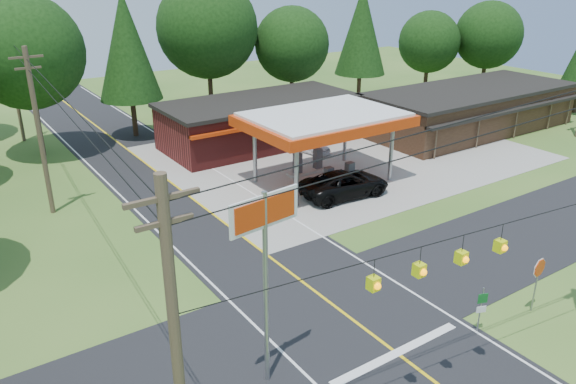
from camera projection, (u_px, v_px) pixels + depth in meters
ground at (339, 310)px, 24.82m from camera, size 120.00×120.00×0.00m
main_highway at (339, 310)px, 24.82m from camera, size 8.00×120.00×0.02m
cross_road at (339, 310)px, 24.81m from camera, size 70.00×7.00×0.02m
lane_center_yellow at (339, 309)px, 24.81m from camera, size 0.15×110.00×0.00m
gas_canopy at (324, 122)px, 37.81m from camera, size 10.60×7.40×4.88m
convenience_store at (260, 121)px, 46.87m from camera, size 16.40×7.55×3.80m
strip_building at (470, 109)px, 50.83m from camera, size 20.40×8.75×3.80m
utility_pole_near_left at (177, 352)px, 14.09m from camera, size 1.80×0.30×10.00m
utility_pole_far_left at (39, 131)px, 32.48m from camera, size 1.80×0.30×10.00m
utility_pole_north at (14, 86)px, 46.45m from camera, size 0.30×0.30×9.50m
overhead_beacons at (443, 243)px, 17.34m from camera, size 17.04×2.04×1.03m
treeline_backdrop at (144, 62)px, 40.78m from camera, size 70.27×51.59×13.30m
suv_car at (345, 184)px, 36.56m from camera, size 6.53×6.53×1.67m
sedan_car at (311, 146)px, 45.01m from camera, size 4.07×4.07×1.18m
big_stop_sign at (265, 243)px, 18.54m from camera, size 2.78×0.45×7.51m
octagonal_stop_sign at (539, 272)px, 24.02m from camera, size 0.90×0.13×2.62m
route_sign_post at (481, 306)px, 22.90m from camera, size 0.41×0.18×2.11m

